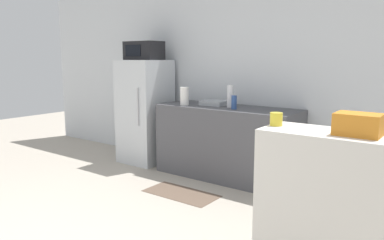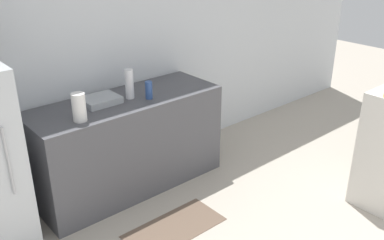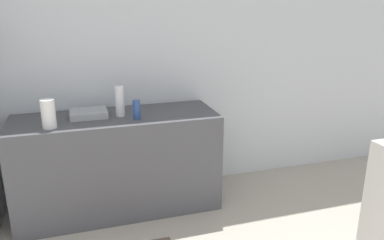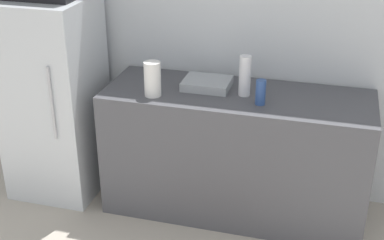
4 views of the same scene
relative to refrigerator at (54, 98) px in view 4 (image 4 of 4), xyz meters
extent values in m
cube|color=silver|center=(1.44, 0.43, 0.55)|extent=(8.00, 0.06, 2.60)
cube|color=silver|center=(0.00, 0.00, 0.00)|extent=(0.64, 0.62, 1.50)
cylinder|color=#B7B7BC|center=(0.17, -0.33, 0.11)|extent=(0.02, 0.02, 0.52)
cube|color=#4C4C51|center=(1.37, 0.05, -0.29)|extent=(1.83, 0.66, 0.92)
cube|color=#9EA3A8|center=(1.14, 0.10, 0.20)|extent=(0.32, 0.26, 0.06)
cylinder|color=silver|center=(1.42, 0.04, 0.31)|extent=(0.08, 0.08, 0.27)
cylinder|color=#2D4C8C|center=(1.54, -0.08, 0.25)|extent=(0.07, 0.07, 0.17)
cylinder|color=white|center=(0.83, -0.13, 0.29)|extent=(0.11, 0.11, 0.24)
camera|label=1|loc=(3.78, -3.97, 0.78)|focal=35.00mm
camera|label=2|loc=(-0.54, -3.13, 1.58)|focal=40.00mm
camera|label=3|loc=(1.07, -3.22, 1.12)|focal=35.00mm
camera|label=4|loc=(1.96, -3.25, 1.56)|focal=50.00mm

